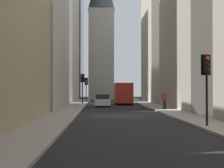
% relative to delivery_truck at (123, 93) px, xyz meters
% --- Properties ---
extents(ground_plane, '(135.00, 135.00, 0.00)m').
position_rel_delivery_truck_xyz_m(ground_plane, '(-19.78, 1.40, -1.46)').
color(ground_plane, black).
extents(sidewalk_right, '(90.00, 2.20, 0.14)m').
position_rel_delivery_truck_xyz_m(sidewalk_right, '(-19.78, 5.90, -1.39)').
color(sidewalk_right, gray).
rests_on(sidewalk_right, ground_plane).
extents(sidewalk_left, '(90.00, 2.20, 0.14)m').
position_rel_delivery_truck_xyz_m(sidewalk_left, '(-19.78, -3.10, -1.39)').
color(sidewalk_left, gray).
rests_on(sidewalk_left, ground_plane).
extents(building_left_far, '(12.55, 10.00, 18.50)m').
position_rel_delivery_truck_xyz_m(building_left_far, '(8.46, -9.20, 7.79)').
color(building_left_far, beige).
rests_on(building_left_far, ground_plane).
extents(building_left_midfar, '(14.81, 10.50, 21.24)m').
position_rel_delivery_truck_xyz_m(building_left_midfar, '(-11.67, -9.19, 9.17)').
color(building_left_midfar, '#A8A091').
rests_on(building_left_midfar, ground_plane).
extents(building_right_far, '(19.57, 10.00, 32.53)m').
position_rel_delivery_truck_xyz_m(building_right_far, '(12.14, 12.00, 14.81)').
color(building_right_far, beige).
rests_on(building_right_far, ground_plane).
extents(church_spire, '(5.59, 5.59, 29.00)m').
position_rel_delivery_truck_xyz_m(church_spire, '(24.32, 2.87, 13.70)').
color(church_spire, beige).
rests_on(church_spire, ground_plane).
extents(delivery_truck, '(6.46, 2.25, 2.84)m').
position_rel_delivery_truck_xyz_m(delivery_truck, '(0.00, 0.00, 0.00)').
color(delivery_truck, red).
rests_on(delivery_truck, ground_plane).
extents(sedan_white, '(4.30, 1.78, 1.42)m').
position_rel_delivery_truck_xyz_m(sedan_white, '(-5.83, 2.80, -0.80)').
color(sedan_white, silver).
rests_on(sedan_white, ground_plane).
extents(traffic_light_foreground, '(0.43, 0.52, 3.72)m').
position_rel_delivery_truck_xyz_m(traffic_light_foreground, '(-28.66, -2.52, 1.41)').
color(traffic_light_foreground, black).
rests_on(traffic_light_foreground, sidewalk_left).
extents(traffic_light_midblock, '(0.43, 0.52, 3.90)m').
position_rel_delivery_truck_xyz_m(traffic_light_midblock, '(-1.18, 5.39, 1.55)').
color(traffic_light_midblock, black).
rests_on(traffic_light_midblock, sidewalk_right).
extents(traffic_light_far_junction, '(0.43, 0.52, 3.62)m').
position_rel_delivery_truck_xyz_m(traffic_light_far_junction, '(5.75, 5.18, 1.34)').
color(traffic_light_far_junction, black).
rests_on(traffic_light_far_junction, sidewalk_right).
extents(pedestrian, '(0.26, 0.44, 1.74)m').
position_rel_delivery_truck_xyz_m(pedestrian, '(-13.82, -3.06, -0.37)').
color(pedestrian, black).
rests_on(pedestrian, sidewalk_left).
extents(discarded_bottle, '(0.07, 0.07, 0.27)m').
position_rel_delivery_truck_xyz_m(discarded_bottle, '(-20.43, 5.07, -1.21)').
color(discarded_bottle, '#999EA3').
rests_on(discarded_bottle, sidewalk_right).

